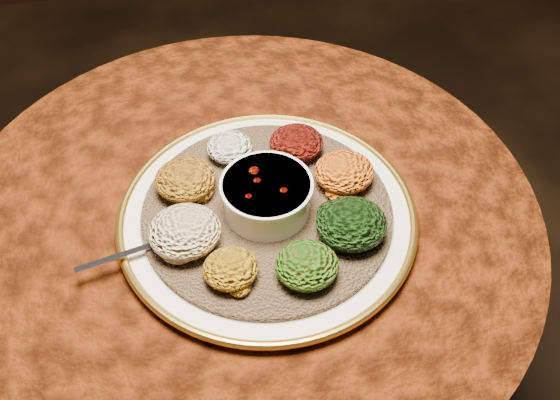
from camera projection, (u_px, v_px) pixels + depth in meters
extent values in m
plane|color=black|center=(256.00, 398.00, 1.56)|extent=(4.00, 4.00, 0.00)
cylinder|color=black|center=(256.00, 394.00, 1.54)|extent=(0.44, 0.44, 0.04)
cylinder|color=black|center=(251.00, 329.00, 1.30)|extent=(0.12, 0.12, 0.68)
cylinder|color=black|center=(244.00, 219.00, 1.03)|extent=(0.80, 0.80, 0.04)
cylinder|color=#4B1B06|center=(247.00, 270.00, 1.14)|extent=(0.93, 0.93, 0.34)
cylinder|color=#4B1B06|center=(243.00, 209.00, 1.01)|extent=(0.96, 0.96, 0.01)
cylinder|color=white|center=(267.00, 217.00, 0.98)|extent=(0.50, 0.50, 0.02)
torus|color=gold|center=(267.00, 214.00, 0.98)|extent=(0.47, 0.47, 0.01)
cylinder|color=brown|center=(267.00, 211.00, 0.97)|extent=(0.43, 0.43, 0.01)
cylinder|color=white|center=(267.00, 197.00, 0.94)|extent=(0.13, 0.13, 0.06)
cylinder|color=white|center=(266.00, 185.00, 0.93)|extent=(0.14, 0.14, 0.01)
cylinder|color=#601604|center=(267.00, 189.00, 0.93)|extent=(0.11, 0.11, 0.01)
ellipsoid|color=silver|center=(164.00, 241.00, 0.92)|extent=(0.05, 0.03, 0.01)
cube|color=silver|center=(117.00, 257.00, 0.90)|extent=(0.12, 0.04, 0.00)
ellipsoid|color=white|center=(230.00, 147.00, 1.03)|extent=(0.08, 0.07, 0.04)
ellipsoid|color=black|center=(296.00, 143.00, 1.03)|extent=(0.09, 0.09, 0.04)
ellipsoid|color=#BE830F|center=(344.00, 172.00, 0.99)|extent=(0.10, 0.09, 0.05)
ellipsoid|color=black|center=(352.00, 224.00, 0.91)|extent=(0.11, 0.10, 0.05)
ellipsoid|color=#A9420A|center=(307.00, 265.00, 0.87)|extent=(0.09, 0.09, 0.04)
ellipsoid|color=#9A740D|center=(231.00, 269.00, 0.87)|extent=(0.08, 0.07, 0.04)
ellipsoid|color=maroon|center=(185.00, 232.00, 0.90)|extent=(0.11, 0.10, 0.05)
ellipsoid|color=#A26A13|center=(185.00, 179.00, 0.98)|extent=(0.10, 0.09, 0.05)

